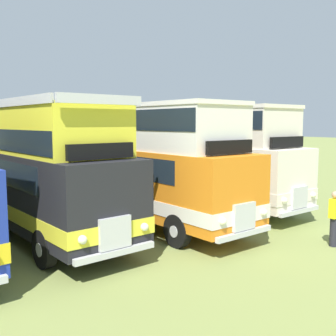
{
  "coord_description": "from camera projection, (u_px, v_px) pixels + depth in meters",
  "views": [
    {
      "loc": [
        2.83,
        -13.29,
        3.83
      ],
      "look_at": [
        13.39,
        -0.33,
        1.92
      ],
      "focal_mm": 42.91,
      "sensor_mm": 36.0,
      "label": 1
    }
  ],
  "objects": [
    {
      "name": "bus_seventh_in_row",
      "position": [
        32.0,
        165.0,
        13.82
      ],
      "size": [
        2.7,
        10.42,
        4.52
      ],
      "color": "black",
      "rests_on": "ground"
    },
    {
      "name": "marshal_person",
      "position": [
        334.0,
        218.0,
        12.36
      ],
      "size": [
        0.36,
        0.24,
        1.73
      ],
      "color": "#23232D",
      "rests_on": "ground"
    },
    {
      "name": "bus_eighth_in_row",
      "position": [
        132.0,
        156.0,
        16.05
      ],
      "size": [
        2.69,
        11.58,
        4.49
      ],
      "color": "orange",
      "rests_on": "ground"
    },
    {
      "name": "bus_ninth_in_row",
      "position": [
        197.0,
        151.0,
        18.79
      ],
      "size": [
        2.76,
        10.93,
        4.49
      ],
      "color": "silver",
      "rests_on": "ground"
    }
  ]
}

